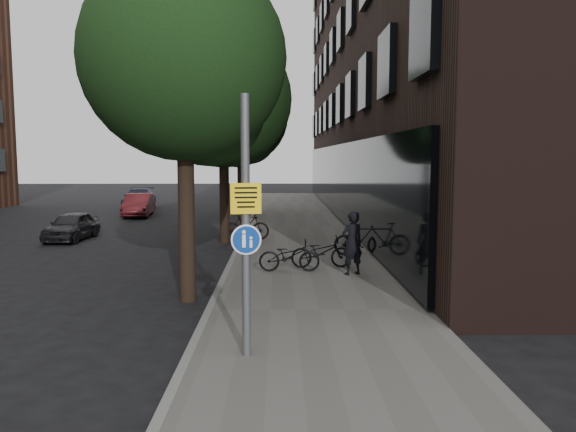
{
  "coord_description": "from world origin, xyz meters",
  "views": [
    {
      "loc": [
        -0.57,
        -7.75,
        3.2
      ],
      "look_at": [
        -0.39,
        3.59,
        2.0
      ],
      "focal_mm": 35.0,
      "sensor_mm": 36.0,
      "label": 1
    }
  ],
  "objects_px": {
    "parked_bike_facade_near": "(321,252)",
    "signpost": "(246,226)",
    "parked_car_near": "(72,226)",
    "pedestrian": "(352,243)"
  },
  "relations": [
    {
      "from": "parked_bike_facade_near",
      "to": "pedestrian",
      "type": "bearing_deg",
      "value": -145.78
    },
    {
      "from": "signpost",
      "to": "parked_bike_facade_near",
      "type": "bearing_deg",
      "value": 69.06
    },
    {
      "from": "signpost",
      "to": "parked_bike_facade_near",
      "type": "xyz_separation_m",
      "value": [
        1.68,
        6.92,
        -1.58
      ]
    },
    {
      "from": "signpost",
      "to": "pedestrian",
      "type": "height_order",
      "value": "signpost"
    },
    {
      "from": "parked_car_near",
      "to": "signpost",
      "type": "bearing_deg",
      "value": -56.93
    },
    {
      "from": "parked_bike_facade_near",
      "to": "signpost",
      "type": "bearing_deg",
      "value": 161.98
    },
    {
      "from": "parked_bike_facade_near",
      "to": "parked_car_near",
      "type": "relative_size",
      "value": 0.53
    },
    {
      "from": "signpost",
      "to": "pedestrian",
      "type": "distance_m",
      "value": 6.57
    },
    {
      "from": "parked_bike_facade_near",
      "to": "parked_car_near",
      "type": "height_order",
      "value": "parked_car_near"
    },
    {
      "from": "signpost",
      "to": "parked_bike_facade_near",
      "type": "height_order",
      "value": "signpost"
    }
  ]
}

